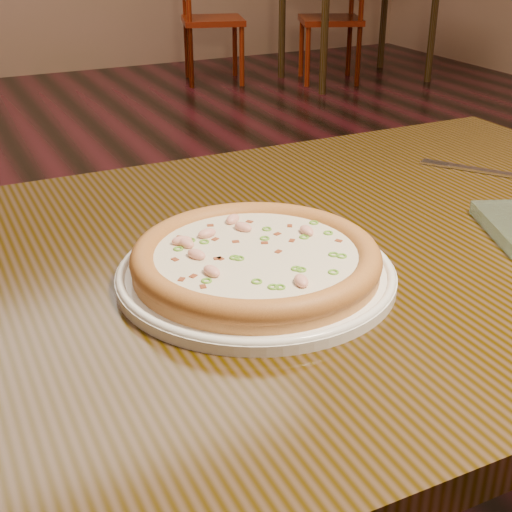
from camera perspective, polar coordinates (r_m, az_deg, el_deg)
name	(u,v)px	position (r m, az deg, el deg)	size (l,w,h in m)	color
ground	(295,423)	(1.79, 3.13, -13.22)	(9.00, 9.00, 0.00)	black
hero_table	(320,311)	(0.95, 5.18, -4.41)	(1.20, 0.80, 0.75)	black
plate	(256,273)	(0.81, 0.00, -1.35)	(0.32, 0.32, 0.02)	white
pizza	(256,258)	(0.80, -0.02, -0.18)	(0.28, 0.28, 0.03)	tan
fork	(478,170)	(1.21, 17.36, 6.59)	(0.11, 0.15, 0.00)	silver
chair_c	(205,19)	(5.33, -4.10, 18.36)	(0.52, 0.52, 0.95)	#601008
chair_d	(338,19)	(5.38, 6.59, 18.34)	(0.55, 0.55, 0.95)	#601008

